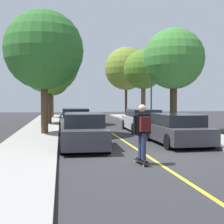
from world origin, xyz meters
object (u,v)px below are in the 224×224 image
object	(u,v)px
parked_car_left_far	(72,116)
street_tree_right_nearest	(174,59)
parked_car_right_nearest	(177,129)
street_tree_left_far	(52,78)
parked_car_right_near	(143,120)
street_tree_right_near	(143,70)
streetlamp	(151,82)
street_tree_left_nearest	(44,50)
skateboard	(142,161)
parked_car_left_nearest	(84,131)
street_tree_left_near	(49,64)
street_tree_right_far	(126,69)
parked_car_left_near	(76,120)
skateboarder	(143,129)

from	to	relation	value
parked_car_left_far	street_tree_right_nearest	bearing A→B (deg)	-50.04
parked_car_right_nearest	street_tree_left_far	distance (m)	21.12
parked_car_left_far	parked_car_right_near	world-z (taller)	parked_car_right_near
street_tree_right_near	streetlamp	distance (m)	2.66
street_tree_left_nearest	street_tree_right_nearest	world-z (taller)	street_tree_left_nearest
parked_car_right_nearest	street_tree_left_nearest	bearing A→B (deg)	144.64
street_tree_left_nearest	parked_car_right_nearest	bearing A→B (deg)	-35.36
parked_car_right_near	skateboard	xyz separation A→B (m)	(-2.62, -9.44, -0.60)
parked_car_left_nearest	street_tree_left_near	distance (m)	12.56
parked_car_left_far	parked_car_left_nearest	bearing A→B (deg)	-89.99
parked_car_left_nearest	street_tree_left_far	xyz separation A→B (m)	(-1.80, 20.23, 3.60)
parked_car_right_nearest	street_tree_left_near	bearing A→B (deg)	117.47
street_tree_right_nearest	street_tree_right_far	xyz separation A→B (m)	(0.00, 13.70, 0.82)
street_tree_left_nearest	street_tree_right_nearest	distance (m)	7.79
parked_car_left_near	street_tree_right_near	world-z (taller)	street_tree_right_near
skateboard	street_tree_right_near	bearing A→B (deg)	74.30
street_tree_right_far	skateboard	size ratio (longest dim) A/B	8.61
parked_car_left_far	street_tree_right_far	xyz separation A→B (m)	(5.95, 6.60, 4.66)
parked_car_left_near	skateboarder	bearing A→B (deg)	-81.34
street_tree_left_nearest	streetlamp	xyz separation A→B (m)	(7.70, 5.31, -1.29)
parked_car_left_near	street_tree_left_far	bearing A→B (deg)	97.46
parked_car_left_nearest	street_tree_right_nearest	xyz separation A→B (m)	(5.95, 5.34, 3.78)
skateboard	parked_car_right_near	bearing A→B (deg)	74.47
street_tree_right_nearest	skateboard	xyz separation A→B (m)	(-4.42, -8.85, -4.38)
parked_car_left_nearest	street_tree_right_nearest	size ratio (longest dim) A/B	0.70
parked_car_left_nearest	skateboarder	distance (m)	3.87
parked_car_right_near	skateboarder	world-z (taller)	skateboarder
street_tree_right_nearest	parked_car_left_nearest	bearing A→B (deg)	-138.06
parked_car_left_near	skateboard	size ratio (longest dim) A/B	5.32
street_tree_left_nearest	parked_car_left_near	bearing A→B (deg)	47.89
street_tree_left_near	street_tree_right_near	bearing A→B (deg)	3.70
parked_car_left_near	skateboarder	world-z (taller)	skateboarder
parked_car_right_nearest	street_tree_right_near	world-z (taller)	street_tree_right_near
parked_car_left_far	street_tree_right_far	world-z (taller)	street_tree_right_far
street_tree_right_nearest	street_tree_right_far	size ratio (longest dim) A/B	0.84
streetlamp	skateboarder	size ratio (longest dim) A/B	3.27
parked_car_left_far	street_tree_left_nearest	world-z (taller)	street_tree_left_nearest
parked_car_left_far	street_tree_right_near	size ratio (longest dim) A/B	0.75
parked_car_left_nearest	streetlamp	xyz separation A→B (m)	(5.90, 9.82, 2.68)
street_tree_left_near	street_tree_right_far	bearing A→B (deg)	43.36
street_tree_left_far	street_tree_right_near	world-z (taller)	street_tree_right_near
parked_car_right_near	street_tree_right_far	bearing A→B (deg)	82.18
parked_car_right_near	skateboarder	xyz separation A→B (m)	(-2.62, -9.47, 0.39)
street_tree_right_nearest	street_tree_right_far	bearing A→B (deg)	90.00
street_tree_right_nearest	skateboarder	distance (m)	10.48
street_tree_right_nearest	streetlamp	xyz separation A→B (m)	(-0.05, 4.48, -1.10)
skateboarder	street_tree_left_near	bearing A→B (deg)	102.30
parked_car_left_nearest	parked_car_left_far	distance (m)	12.44
streetlamp	skateboarder	world-z (taller)	streetlamp
parked_car_left_far	street_tree_right_nearest	distance (m)	10.03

